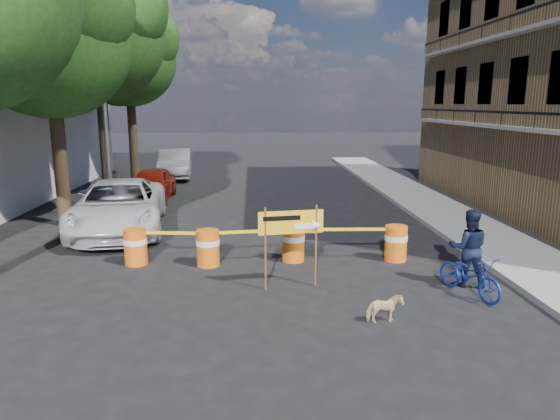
{
  "coord_description": "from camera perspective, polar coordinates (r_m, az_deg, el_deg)",
  "views": [
    {
      "loc": [
        -0.61,
        -9.34,
        3.94
      ],
      "look_at": [
        0.05,
        2.94,
        1.3
      ],
      "focal_mm": 32.0,
      "sensor_mm": 36.0,
      "label": 1
    }
  ],
  "objects": [
    {
      "name": "streetlamp",
      "position": [
        19.59,
        -19.37,
        12.72
      ],
      "size": [
        1.25,
        0.18,
        8.0
      ],
      "color": "gray",
      "rests_on": "ground"
    },
    {
      "name": "sedan_red",
      "position": [
        21.31,
        -14.42,
        2.89
      ],
      "size": [
        1.58,
        3.92,
        1.33
      ],
      "primitive_type": "imported",
      "rotation": [
        0.0,
        0.0,
        0.0
      ],
      "color": "maroon",
      "rests_on": "ground"
    },
    {
      "name": "tree_mid_b",
      "position": [
        22.38,
        -20.03,
        18.53
      ],
      "size": [
        5.67,
        5.4,
        9.62
      ],
      "color": "#332316",
      "rests_on": "ground"
    },
    {
      "name": "barrel_far_right",
      "position": [
        13.05,
        13.1,
        -3.63
      ],
      "size": [
        0.58,
        0.58,
        0.9
      ],
      "color": "#E24E0D",
      "rests_on": "ground"
    },
    {
      "name": "ground",
      "position": [
        10.16,
        0.6,
        -10.7
      ],
      "size": [
        120.0,
        120.0,
        0.0
      ],
      "primitive_type": "plane",
      "color": "black",
      "rests_on": "ground"
    },
    {
      "name": "bicycle",
      "position": [
        11.06,
        21.01,
        -5.03
      ],
      "size": [
        0.87,
        1.03,
        1.67
      ],
      "primitive_type": "imported",
      "rotation": [
        0.0,
        0.0,
        0.39
      ],
      "color": "#122C99",
      "rests_on": "ground"
    },
    {
      "name": "barrel_far_left",
      "position": [
        12.9,
        -16.18,
        -3.98
      ],
      "size": [
        0.58,
        0.58,
        0.9
      ],
      "color": "#E24E0D",
      "rests_on": "ground"
    },
    {
      "name": "tree_mid_a",
      "position": [
        17.58,
        -24.73,
        17.8
      ],
      "size": [
        5.25,
        5.0,
        8.68
      ],
      "color": "#332316",
      "rests_on": "ground"
    },
    {
      "name": "suv_white",
      "position": [
        16.3,
        -17.93,
        0.38
      ],
      "size": [
        3.37,
        6.0,
        1.58
      ],
      "primitive_type": "imported",
      "rotation": [
        0.0,
        0.0,
        0.13
      ],
      "color": "silver",
      "rests_on": "ground"
    },
    {
      "name": "barrel_mid_right",
      "position": [
        12.67,
        1.53,
        -3.77
      ],
      "size": [
        0.58,
        0.58,
        0.9
      ],
      "color": "#E24E0D",
      "rests_on": "ground"
    },
    {
      "name": "pedestrian",
      "position": [
        11.62,
        20.74,
        -4.07
      ],
      "size": [
        0.97,
        0.84,
        1.72
      ],
      "primitive_type": "imported",
      "rotation": [
        0.0,
        0.0,
        2.89
      ],
      "color": "black",
      "rests_on": "ground"
    },
    {
      "name": "sidewalk_east",
      "position": [
        17.23,
        20.29,
        -1.62
      ],
      "size": [
        2.4,
        40.0,
        0.15
      ],
      "primitive_type": "cube",
      "color": "gray",
      "rests_on": "ground"
    },
    {
      "name": "detour_sign",
      "position": [
        10.65,
        2.21,
        -2.09
      ],
      "size": [
        1.4,
        0.32,
        1.82
      ],
      "rotation": [
        0.0,
        0.0,
        0.14
      ],
      "color": "#592D19",
      "rests_on": "ground"
    },
    {
      "name": "sedan_silver",
      "position": [
        27.53,
        -11.89,
        5.23
      ],
      "size": [
        2.06,
        4.79,
        1.53
      ],
      "primitive_type": "imported",
      "rotation": [
        0.0,
        0.0,
        0.1
      ],
      "color": "#B3B7BB",
      "rests_on": "ground"
    },
    {
      "name": "tree_far",
      "position": [
        27.15,
        -16.85,
        16.42
      ],
      "size": [
        5.04,
        4.8,
        8.84
      ],
      "color": "#332316",
      "rests_on": "ground"
    },
    {
      "name": "barrel_mid_left",
      "position": [
        12.43,
        -8.23,
        -4.21
      ],
      "size": [
        0.58,
        0.58,
        0.9
      ],
      "color": "#E24E0D",
      "rests_on": "ground"
    },
    {
      "name": "dog",
      "position": [
        9.45,
        11.85,
        -10.99
      ],
      "size": [
        0.68,
        0.39,
        0.54
      ],
      "primitive_type": "imported",
      "rotation": [
        0.0,
        0.0,
        1.72
      ],
      "color": "#E2C481",
      "rests_on": "ground"
    }
  ]
}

